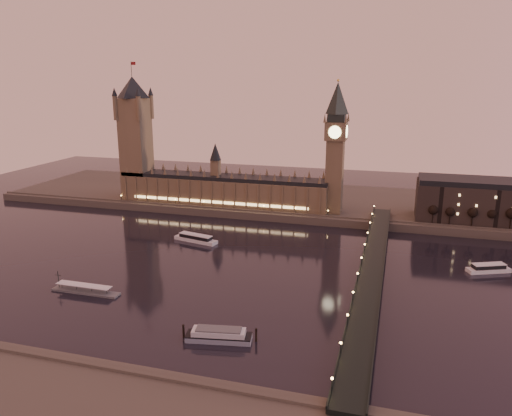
{
  "coord_description": "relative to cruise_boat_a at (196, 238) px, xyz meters",
  "views": [
    {
      "loc": [
        102.41,
        -268.09,
        111.54
      ],
      "look_at": [
        14.42,
        35.0,
        28.39
      ],
      "focal_mm": 35.0,
      "sensor_mm": 36.0,
      "label": 1
    }
  ],
  "objects": [
    {
      "name": "bare_tree_0",
      "position": [
        159.73,
        70.71,
        14.09
      ],
      "size": [
        6.84,
        6.84,
        13.9
      ],
      "color": "black",
      "rests_on": "ground"
    },
    {
      "name": "pontoon_pier",
      "position": [
        -23.21,
        -95.55,
        -1.19
      ],
      "size": [
        38.68,
        6.45,
        10.31
      ],
      "color": "#595B5E",
      "rests_on": "ground"
    },
    {
      "name": "big_ben",
      "position": [
        84.48,
        82.7,
        61.65
      ],
      "size": [
        17.68,
        17.68,
        104.0
      ],
      "color": "brown",
      "rests_on": "ground"
    },
    {
      "name": "far_embankment",
      "position": [
        60.49,
        126.71,
        0.7
      ],
      "size": [
        560.0,
        130.0,
        6.0
      ],
      "primitive_type": "cube",
      "color": "#423D35",
      "rests_on": "ground"
    },
    {
      "name": "bare_tree_4",
      "position": [
        212.3,
        70.71,
        14.09
      ],
      "size": [
        6.84,
        6.84,
        13.9
      ],
      "color": "black",
      "rests_on": "ground"
    },
    {
      "name": "bare_tree_2",
      "position": [
        186.01,
        70.71,
        14.09
      ],
      "size": [
        6.84,
        6.84,
        13.9
      ],
      "color": "black",
      "rests_on": "ground"
    },
    {
      "name": "moored_barge",
      "position": [
        62.68,
        -122.72,
        0.27
      ],
      "size": [
        32.75,
        12.95,
        6.09
      ],
      "rotation": [
        0.0,
        0.0,
        0.18
      ],
      "color": "#818DA4",
      "rests_on": "ground"
    },
    {
      "name": "bare_tree_3",
      "position": [
        199.16,
        70.71,
        14.09
      ],
      "size": [
        6.84,
        6.84,
        13.9
      ],
      "color": "black",
      "rests_on": "ground"
    },
    {
      "name": "palace_of_westminster",
      "position": [
        -9.63,
        82.7,
        19.4
      ],
      "size": [
        180.0,
        26.62,
        52.0
      ],
      "color": "brown",
      "rests_on": "ground"
    },
    {
      "name": "cruise_boat_c",
      "position": [
        188.04,
        -3.86,
        -0.06
      ],
      "size": [
        26.05,
        16.46,
        5.08
      ],
      "rotation": [
        0.0,
        0.0,
        0.41
      ],
      "color": "silver",
      "rests_on": "ground"
    },
    {
      "name": "victoria_tower",
      "position": [
        -89.51,
        82.71,
        63.48
      ],
      "size": [
        31.68,
        31.68,
        118.0
      ],
      "color": "brown",
      "rests_on": "ground"
    },
    {
      "name": "ground",
      "position": [
        30.49,
        -38.29,
        -2.3
      ],
      "size": [
        700.0,
        700.0,
        0.0
      ],
      "primitive_type": "plane",
      "color": "black",
      "rests_on": "ground"
    },
    {
      "name": "cruise_boat_a",
      "position": [
        0.0,
        0.0,
        0.0
      ],
      "size": [
        33.44,
        14.38,
        5.23
      ],
      "rotation": [
        0.0,
        0.0,
        -0.23
      ],
      "color": "silver",
      "rests_on": "ground"
    },
    {
      "name": "westminster_bridge",
      "position": [
        122.1,
        -38.29,
        3.21
      ],
      "size": [
        13.2,
        260.0,
        15.3
      ],
      "color": "black",
      "rests_on": "ground"
    },
    {
      "name": "bare_tree_1",
      "position": [
        172.87,
        70.71,
        14.09
      ],
      "size": [
        6.84,
        6.84,
        13.9
      ],
      "color": "black",
      "rests_on": "ground"
    }
  ]
}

